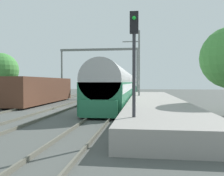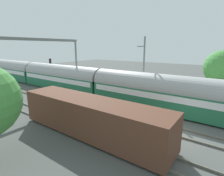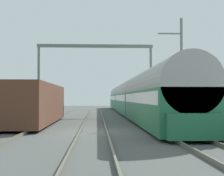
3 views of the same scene
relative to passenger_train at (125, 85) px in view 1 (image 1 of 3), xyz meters
name	(u,v)px [view 1 (image 1 of 3)]	position (x,y,z in m)	size (l,w,h in m)	color
ground	(61,110)	(-4.24, -19.56, -1.97)	(120.00, 120.00, 0.00)	#4C4F4C
track_far_west	(14,108)	(-8.47, -19.56, -1.89)	(1.52, 60.00, 0.16)	#626053
track_west	(61,109)	(-4.24, -19.56, -1.89)	(1.52, 60.00, 0.16)	#626053
track_east	(109,109)	(0.00, -19.56, -1.89)	(1.52, 60.00, 0.16)	#626053
platform	(154,103)	(3.82, -17.56, -1.52)	(4.40, 28.00, 0.90)	gray
passenger_train	(125,85)	(0.00, 0.00, 0.00)	(2.93, 49.20, 3.82)	#236B47
freight_car	(41,90)	(-8.47, -14.09, -0.50)	(2.80, 13.00, 2.70)	#563323
person_crossing	(134,91)	(1.63, -3.80, -0.94)	(0.31, 0.44, 1.73)	#272727
railway_signal_near	(134,58)	(2.33, -29.02, 1.40)	(0.36, 0.30, 5.28)	#2D2D33
railway_signal_far	(137,79)	(1.92, 5.33, 1.03)	(0.36, 0.30, 4.65)	#2D2D33
catenary_gantry	(99,62)	(-4.24, -1.48, 3.69)	(12.87, 0.28, 7.86)	slate
catenary_pole_east_mid	(139,66)	(2.35, -13.25, 2.18)	(1.90, 0.20, 8.00)	slate
tree_west_background	(1,70)	(-14.68, -11.81, 1.91)	(4.22, 4.22, 6.01)	#4C3826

